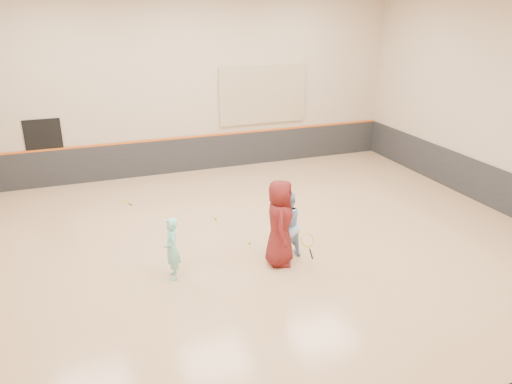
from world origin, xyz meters
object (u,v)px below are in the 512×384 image
object	(u,v)px
instructor	(286,226)
spare_racket	(126,202)
girl	(172,249)
young_man	(280,223)

from	to	relation	value
instructor	spare_racket	distance (m)	5.72
instructor	spare_racket	size ratio (longest dim) A/B	2.73
girl	spare_racket	world-z (taller)	girl
instructor	spare_racket	bearing A→B (deg)	-76.92
instructor	young_man	bearing A→B (deg)	18.40
young_man	spare_racket	size ratio (longest dim) A/B	3.37
young_man	spare_racket	world-z (taller)	young_man
young_man	instructor	bearing A→B (deg)	-30.95
young_man	girl	bearing A→B (deg)	106.14
instructor	spare_racket	xyz separation A→B (m)	(-3.10, 4.75, -0.79)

